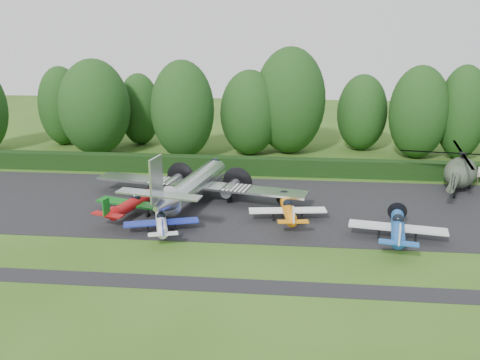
# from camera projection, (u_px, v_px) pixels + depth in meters

# --- Properties ---
(ground) EXTENTS (160.00, 160.00, 0.00)m
(ground) POSITION_uv_depth(u_px,v_px,m) (248.00, 250.00, 42.23)
(ground) COLOR #2B4A15
(ground) RESTS_ON ground
(apron) EXTENTS (70.00, 18.00, 0.01)m
(apron) POSITION_uv_depth(u_px,v_px,m) (257.00, 207.00, 51.73)
(apron) COLOR black
(apron) RESTS_ON ground
(taxiway_verge) EXTENTS (70.00, 2.00, 0.00)m
(taxiway_verge) POSITION_uv_depth(u_px,v_px,m) (241.00, 286.00, 36.52)
(taxiway_verge) COLOR black
(taxiway_verge) RESTS_ON ground
(hedgerow) EXTENTS (90.00, 1.60, 2.00)m
(hedgerow) POSITION_uv_depth(u_px,v_px,m) (263.00, 174.00, 62.19)
(hedgerow) COLOR black
(hedgerow) RESTS_ON ground
(transport_plane) EXTENTS (21.75, 16.68, 6.97)m
(transport_plane) POSITION_uv_depth(u_px,v_px,m) (194.00, 185.00, 51.81)
(transport_plane) COLOR silver
(transport_plane) RESTS_ON ground
(light_plane_red) EXTENTS (7.80, 8.20, 3.00)m
(light_plane_red) POSITION_uv_depth(u_px,v_px,m) (132.00, 204.00, 48.82)
(light_plane_red) COLOR #A50F10
(light_plane_red) RESTS_ON ground
(light_plane_white) EXTENTS (6.34, 6.66, 2.43)m
(light_plane_white) POSITION_uv_depth(u_px,v_px,m) (162.00, 222.00, 45.04)
(light_plane_white) COLOR silver
(light_plane_white) RESTS_ON ground
(light_plane_orange) EXTENTS (6.93, 7.29, 2.66)m
(light_plane_orange) POSITION_uv_depth(u_px,v_px,m) (288.00, 210.00, 47.56)
(light_plane_orange) COLOR orange
(light_plane_orange) RESTS_ON ground
(light_plane_blue) EXTENTS (7.85, 8.25, 3.02)m
(light_plane_blue) POSITION_uv_depth(u_px,v_px,m) (398.00, 228.00, 43.27)
(light_plane_blue) COLOR #1B52A3
(light_plane_blue) RESTS_ON ground
(helicopter) EXTENTS (12.47, 14.60, 4.02)m
(helicopter) POSITION_uv_depth(u_px,v_px,m) (461.00, 170.00, 56.22)
(helicopter) COLOR #364031
(helicopter) RESTS_ON ground
(tree_0) EXTENTS (5.87, 5.87, 10.10)m
(tree_0) POSITION_uv_depth(u_px,v_px,m) (140.00, 109.00, 75.44)
(tree_0) COLOR black
(tree_0) RESTS_ON ground
(tree_3) EXTENTS (6.39, 6.39, 11.09)m
(tree_3) POSITION_uv_depth(u_px,v_px,m) (62.00, 106.00, 75.16)
(tree_3) COLOR black
(tree_3) RESTS_ON ground
(tree_4) EXTENTS (7.51, 7.51, 11.87)m
(tree_4) POSITION_uv_depth(u_px,v_px,m) (419.00, 112.00, 67.92)
(tree_4) COLOR black
(tree_4) RESTS_ON ground
(tree_5) EXTENTS (6.22, 6.22, 12.00)m
(tree_5) POSITION_uv_depth(u_px,v_px,m) (462.00, 113.00, 67.36)
(tree_5) COLOR black
(tree_5) RESTS_ON ground
(tree_6) EXTENTS (8.06, 8.06, 12.54)m
(tree_6) POSITION_uv_depth(u_px,v_px,m) (183.00, 110.00, 67.72)
(tree_6) COLOR black
(tree_6) RESTS_ON ground
(tree_7) EXTENTS (9.13, 9.13, 12.54)m
(tree_7) POSITION_uv_depth(u_px,v_px,m) (95.00, 108.00, 69.42)
(tree_7) COLOR black
(tree_7) RESTS_ON ground
(tree_8) EXTENTS (9.34, 9.34, 13.99)m
(tree_8) POSITION_uv_depth(u_px,v_px,m) (290.00, 101.00, 70.20)
(tree_8) COLOR black
(tree_8) RESTS_ON ground
(tree_9) EXTENTS (6.72, 6.72, 10.30)m
(tree_9) POSITION_uv_depth(u_px,v_px,m) (362.00, 113.00, 72.28)
(tree_9) COLOR black
(tree_9) RESTS_ON ground
(tree_10) EXTENTS (7.76, 7.76, 11.13)m
(tree_10) POSITION_uv_depth(u_px,v_px,m) (250.00, 113.00, 69.79)
(tree_10) COLOR black
(tree_10) RESTS_ON ground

